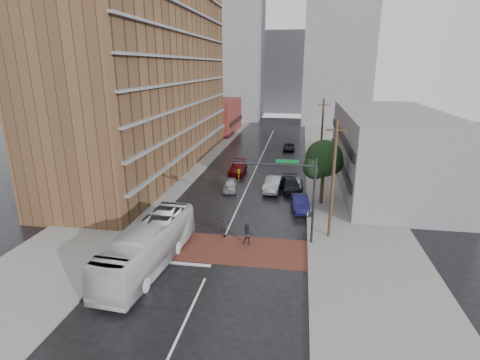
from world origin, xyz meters
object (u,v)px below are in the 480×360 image
at_px(suv_travel, 289,147).
at_px(car_parked_near, 300,203).
at_px(pedestrian_a, 224,227).
at_px(car_travel_a, 230,185).
at_px(car_parked_mid, 291,185).
at_px(car_parked_far, 296,184).
at_px(car_travel_c, 238,168).
at_px(car_travel_b, 273,184).
at_px(pedestrian_b, 248,235).
at_px(transit_bus, 149,246).

bearing_deg(suv_travel, car_parked_near, -84.53).
bearing_deg(pedestrian_a, car_parked_near, 26.80).
distance_m(car_travel_a, suv_travel, 23.83).
relative_size(car_parked_mid, car_parked_far, 1.27).
distance_m(car_travel_a, car_travel_c, 7.28).
bearing_deg(car_travel_b, pedestrian_b, -88.39).
xyz_separation_m(car_travel_c, car_parked_far, (7.96, -5.74, -0.09)).
xyz_separation_m(car_travel_a, suv_travel, (6.04, 23.05, -0.09)).
distance_m(car_parked_near, car_parked_far, 6.53).
height_order(transit_bus, pedestrian_a, transit_bus).
bearing_deg(suv_travel, car_travel_a, -103.54).
bearing_deg(car_parked_far, pedestrian_b, -100.19).
distance_m(pedestrian_b, car_parked_mid, 14.78).
bearing_deg(car_parked_mid, car_parked_near, -86.49).
bearing_deg(car_parked_mid, car_travel_b, -177.60).
height_order(pedestrian_a, car_travel_c, car_travel_c).
relative_size(car_travel_c, car_parked_far, 1.33).
xyz_separation_m(pedestrian_b, car_travel_a, (-4.01, 13.45, -0.21)).
distance_m(car_travel_b, car_parked_near, 6.47).
relative_size(pedestrian_a, suv_travel, 0.36).
distance_m(transit_bus, car_travel_c, 25.39).
bearing_deg(car_parked_near, car_travel_a, 141.93).
height_order(pedestrian_a, car_travel_a, pedestrian_a).
height_order(car_travel_a, car_travel_b, car_travel_b).
distance_m(suv_travel, car_parked_near, 28.12).
relative_size(car_travel_a, suv_travel, 0.94).
relative_size(pedestrian_a, car_travel_a, 0.39).
bearing_deg(car_parked_far, pedestrian_a, -110.18).
xyz_separation_m(car_travel_b, car_parked_far, (2.63, 0.85, -0.15)).
distance_m(car_travel_a, car_parked_mid, 7.13).
height_order(car_travel_b, car_parked_near, car_travel_b).
xyz_separation_m(pedestrian_a, suv_travel, (4.32, 35.04, -0.17)).
relative_size(pedestrian_b, car_travel_c, 0.33).
bearing_deg(car_parked_mid, pedestrian_a, -119.15).
height_order(pedestrian_a, car_parked_far, pedestrian_a).
height_order(car_travel_b, car_parked_mid, car_travel_b).
xyz_separation_m(pedestrian_b, car_travel_b, (1.02, 14.13, -0.05)).
relative_size(car_travel_b, car_parked_far, 1.27).
bearing_deg(car_parked_mid, car_travel_a, -178.72).
relative_size(car_parked_near, car_parked_far, 1.14).
distance_m(suv_travel, car_parked_mid, 22.06).
relative_size(car_travel_c, car_parked_mid, 1.05).
height_order(pedestrian_a, suv_travel, pedestrian_a).
relative_size(pedestrian_b, car_parked_near, 0.39).
relative_size(transit_bus, car_travel_a, 2.97).
height_order(pedestrian_b, suv_travel, pedestrian_b).
relative_size(car_travel_a, car_parked_mid, 0.78).
bearing_deg(car_parked_near, car_parked_mid, 93.77).
distance_m(pedestrian_a, suv_travel, 35.30).
distance_m(transit_bus, car_parked_mid, 21.32).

